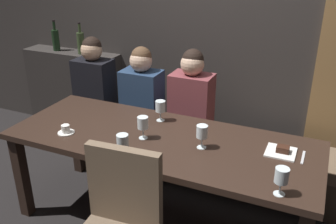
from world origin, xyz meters
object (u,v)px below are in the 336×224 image
object	(u,v)px
diner_redhead	(94,79)
dessert_plate	(281,151)
wine_glass_near_right	(123,142)
wine_glass_near_left	(202,132)
fork_on_table	(303,157)
wine_bottle_dark_red	(56,39)
chair_near_side	(117,224)
wine_glass_end_left	(282,177)
banquette_bench	(193,154)
dining_table	(161,148)
diner_far_end	(192,94)
diner_bearded	(142,88)
wine_glass_end_right	(143,124)
espresso_cup	(66,130)
wine_glass_center_front	(160,107)
wine_bottle_pale_label	(81,42)

from	to	relation	value
diner_redhead	dessert_plate	distance (m)	1.95
wine_glass_near_right	wine_glass_near_left	xyz separation A→B (m)	(0.41, 0.33, 0.00)
diner_redhead	dessert_plate	world-z (taller)	diner_redhead
fork_on_table	wine_bottle_dark_red	bearing A→B (deg)	161.41
wine_glass_near_left	diner_redhead	bearing A→B (deg)	151.44
chair_near_side	wine_glass_end_left	world-z (taller)	chair_near_side
banquette_bench	fork_on_table	distance (m)	1.23
dining_table	diner_far_end	xyz separation A→B (m)	(-0.04, 0.72, 0.15)
wine_glass_end_left	diner_bearded	bearing A→B (deg)	143.03
wine_glass_near_left	wine_glass_end_right	distance (m)	0.42
fork_on_table	chair_near_side	bearing A→B (deg)	-136.39
wine_glass_near_right	wine_glass_end_right	bearing A→B (deg)	91.42
espresso_cup	fork_on_table	distance (m)	1.64
dining_table	wine_glass_end_left	xyz separation A→B (m)	(0.87, -0.34, 0.20)
wine_glass_end_right	diner_redhead	bearing A→B (deg)	140.39
diner_bearded	espresso_cup	xyz separation A→B (m)	(-0.13, -0.93, -0.03)
diner_redhead	wine_glass_end_left	distance (m)	2.19
diner_bearded	wine_glass_end_right	world-z (taller)	diner_bearded
dining_table	wine_glass_end_right	distance (m)	0.24
diner_far_end	espresso_cup	xyz separation A→B (m)	(-0.62, -0.93, -0.04)
diner_bearded	wine_glass_end_left	world-z (taller)	diner_bearded
wine_glass_near_left	fork_on_table	world-z (taller)	wine_glass_near_left
chair_near_side	wine_bottle_dark_red	xyz separation A→B (m)	(-1.78, 1.74, 0.51)
chair_near_side	diner_far_end	size ratio (longest dim) A/B	1.30
wine_bottle_dark_red	wine_glass_near_right	xyz separation A→B (m)	(1.62, -1.36, -0.21)
banquette_bench	chair_near_side	xyz separation A→B (m)	(0.07, -1.42, 0.33)
wine_glass_center_front	espresso_cup	bearing A→B (deg)	-138.60
chair_near_side	diner_bearded	bearing A→B (deg)	112.39
wine_glass_near_right	espresso_cup	world-z (taller)	wine_glass_near_right
wine_bottle_pale_label	fork_on_table	distance (m)	2.52
wine_glass_end_left	fork_on_table	size ratio (longest dim) A/B	0.96
dining_table	wine_bottle_dark_red	distance (m)	2.04
wine_glass_near_right	fork_on_table	distance (m)	1.15
wine_glass_center_front	wine_glass_near_right	bearing A→B (deg)	-88.14
wine_glass_near_right	espresso_cup	xyz separation A→B (m)	(-0.55, 0.13, -0.09)
espresso_cup	fork_on_table	xyz separation A→B (m)	(1.60, 0.33, -0.02)
wine_bottle_dark_red	wine_glass_center_front	bearing A→B (deg)	-25.57
wine_glass_end_right	espresso_cup	bearing A→B (deg)	-163.95
diner_far_end	espresso_cup	size ratio (longest dim) A/B	6.30
diner_redhead	dessert_plate	xyz separation A→B (m)	(1.86, -0.59, -0.06)
diner_bearded	fork_on_table	size ratio (longest dim) A/B	4.28
wine_glass_near_left	fork_on_table	size ratio (longest dim) A/B	0.96
dessert_plate	wine_glass_near_left	bearing A→B (deg)	-163.67
wine_glass_near_left	espresso_cup	size ratio (longest dim) A/B	1.37
banquette_bench	wine_glass_end_left	xyz separation A→B (m)	(0.87, -1.04, 0.62)
chair_near_side	dessert_plate	size ratio (longest dim) A/B	5.16
wine_glass_center_front	chair_near_side	bearing A→B (deg)	-79.14
wine_glass_end_right	wine_glass_end_left	world-z (taller)	same
diner_far_end	wine_glass_near_right	bearing A→B (deg)	-93.33
diner_redhead	espresso_cup	bearing A→B (deg)	-67.18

